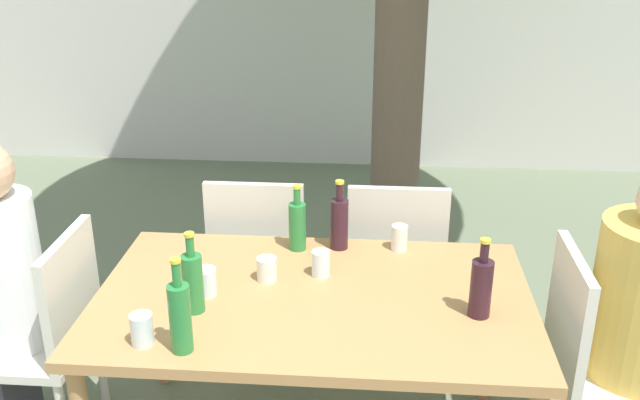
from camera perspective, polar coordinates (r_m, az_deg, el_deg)
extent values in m
cylinder|color=brown|center=(3.91, 6.30, 9.19)|extent=(0.27, 0.27, 2.30)
cube|color=#B27F4C|center=(2.62, -0.53, -7.99)|extent=(1.58, 0.96, 0.04)
cylinder|color=#B27F4C|center=(3.29, -12.79, -9.05)|extent=(0.06, 0.06, 0.69)
cylinder|color=#B27F4C|center=(3.20, 13.56, -10.11)|extent=(0.06, 0.06, 0.69)
cube|color=beige|center=(3.05, -22.23, -10.72)|extent=(0.44, 0.44, 0.04)
cube|color=beige|center=(2.84, -19.31, -7.03)|extent=(0.04, 0.44, 0.45)
cylinder|color=beige|center=(3.39, -23.19, -12.02)|extent=(0.04, 0.04, 0.44)
cylinder|color=beige|center=(3.24, -17.07, -12.79)|extent=(0.04, 0.04, 0.44)
cube|color=beige|center=(2.89, 22.59, -12.65)|extent=(0.44, 0.44, 0.04)
cube|color=beige|center=(2.71, 19.29, -8.55)|extent=(0.04, 0.44, 0.45)
cylinder|color=beige|center=(3.12, 17.50, -14.34)|extent=(0.04, 0.04, 0.44)
cube|color=beige|center=(3.47, -4.57, -4.71)|extent=(0.44, 0.44, 0.04)
cube|color=beige|center=(3.19, -5.25, -2.46)|extent=(0.44, 0.04, 0.45)
cylinder|color=beige|center=(3.73, -1.11, -6.73)|extent=(0.04, 0.04, 0.44)
cylinder|color=beige|center=(3.78, -6.89, -6.46)|extent=(0.04, 0.04, 0.44)
cylinder|color=beige|center=(3.40, -1.74, -9.84)|extent=(0.04, 0.04, 0.44)
cylinder|color=beige|center=(3.46, -8.09, -9.48)|extent=(0.04, 0.04, 0.44)
cube|color=beige|center=(3.44, 5.96, -5.08)|extent=(0.44, 0.44, 0.04)
cube|color=beige|center=(3.15, 6.20, -2.84)|extent=(0.44, 0.04, 0.45)
cylinder|color=beige|center=(3.73, 8.71, -7.03)|extent=(0.04, 0.04, 0.44)
cylinder|color=beige|center=(3.71, 2.82, -6.87)|extent=(0.04, 0.04, 0.44)
cylinder|color=beige|center=(3.40, 9.11, -10.17)|extent=(0.04, 0.04, 0.44)
cylinder|color=beige|center=(3.39, 2.60, -10.01)|extent=(0.04, 0.04, 0.44)
cylinder|color=white|center=(2.92, -24.19, -5.33)|extent=(0.31, 0.31, 0.60)
cylinder|color=#287A38|center=(2.90, -1.82, -2.15)|extent=(0.07, 0.07, 0.20)
cylinder|color=#287A38|center=(2.85, -1.86, 0.30)|extent=(0.03, 0.03, 0.07)
cylinder|color=gold|center=(2.83, -1.87, 1.06)|extent=(0.03, 0.03, 0.01)
cylinder|color=#331923|center=(2.91, 1.55, -1.96)|extent=(0.07, 0.07, 0.21)
cylinder|color=#331923|center=(2.85, 1.58, 0.64)|extent=(0.03, 0.03, 0.07)
cylinder|color=gold|center=(2.84, 1.59, 1.44)|extent=(0.04, 0.04, 0.01)
cylinder|color=#287A38|center=(2.29, -11.12, -9.29)|extent=(0.07, 0.07, 0.23)
cylinder|color=#287A38|center=(2.21, -11.41, -5.84)|extent=(0.03, 0.03, 0.08)
cylinder|color=gold|center=(2.19, -11.51, -4.76)|extent=(0.03, 0.03, 0.01)
cylinder|color=#287A38|center=(2.50, -10.14, -6.60)|extent=(0.07, 0.07, 0.21)
cylinder|color=#287A38|center=(2.44, -10.36, -3.65)|extent=(0.03, 0.03, 0.07)
cylinder|color=gold|center=(2.42, -10.43, -2.73)|extent=(0.04, 0.04, 0.01)
cylinder|color=#331923|center=(2.50, 12.75, -6.94)|extent=(0.08, 0.08, 0.21)
cylinder|color=#331923|center=(2.43, 13.02, -4.09)|extent=(0.03, 0.03, 0.07)
cylinder|color=gold|center=(2.42, 13.11, -3.19)|extent=(0.04, 0.04, 0.01)
cylinder|color=silver|center=(2.72, 0.06, -5.09)|extent=(0.07, 0.07, 0.10)
cylinder|color=silver|center=(2.93, 6.37, -3.01)|extent=(0.07, 0.07, 0.11)
cylinder|color=silver|center=(2.38, -14.06, -10.02)|extent=(0.07, 0.07, 0.11)
cylinder|color=silver|center=(2.62, -9.18, -6.48)|extent=(0.08, 0.08, 0.10)
cylinder|color=silver|center=(2.69, -4.28, -5.53)|extent=(0.08, 0.08, 0.09)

